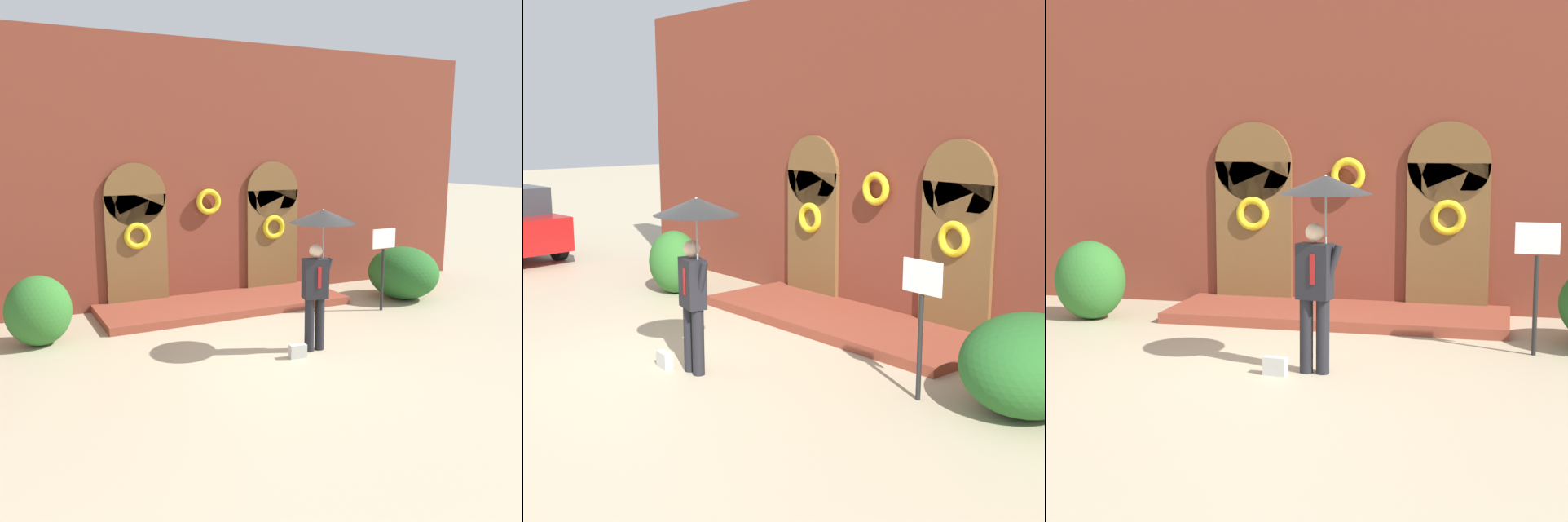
# 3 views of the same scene
# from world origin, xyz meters

# --- Properties ---
(ground_plane) EXTENTS (80.00, 80.00, 0.00)m
(ground_plane) POSITION_xyz_m (0.00, 0.00, 0.00)
(ground_plane) COLOR tan
(building_facade) EXTENTS (14.00, 2.30, 5.60)m
(building_facade) POSITION_xyz_m (-0.00, 4.15, 2.68)
(building_facade) COLOR brown
(building_facade) RESTS_ON ground
(person_with_umbrella) EXTENTS (1.10, 1.10, 2.36)m
(person_with_umbrella) POSITION_xyz_m (0.43, -0.05, 1.91)
(person_with_umbrella) COLOR black
(person_with_umbrella) RESTS_ON ground
(handbag) EXTENTS (0.29, 0.15, 0.22)m
(handbag) POSITION_xyz_m (-0.09, -0.25, 0.11)
(handbag) COLOR #B7B7B2
(handbag) RESTS_ON ground
(sign_post) EXTENTS (0.56, 0.06, 1.72)m
(sign_post) POSITION_xyz_m (2.91, 1.45, 1.16)
(sign_post) COLOR black
(sign_post) RESTS_ON ground
(shrub_left) EXTENTS (1.11, 0.93, 1.22)m
(shrub_left) POSITION_xyz_m (-3.75, 2.25, 0.61)
(shrub_left) COLOR #2D6B28
(shrub_left) RESTS_ON ground
(shrub_right) EXTENTS (1.51, 1.65, 1.17)m
(shrub_right) POSITION_xyz_m (3.98, 2.06, 0.59)
(shrub_right) COLOR #235B23
(shrub_right) RESTS_ON ground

